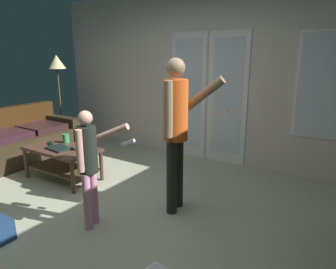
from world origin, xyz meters
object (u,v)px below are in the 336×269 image
at_px(person_adult, 177,123).
at_px(cup_near_edge, 66,138).
at_px(coffee_table, 62,156).
at_px(tv_remote_black, 50,144).
at_px(cup_by_laptop, 82,146).
at_px(person_child, 89,159).
at_px(floor_lamp, 57,68).
at_px(laptop_closed, 59,148).
at_px(leather_couch, 4,146).

relative_size(person_adult, cup_near_edge, 13.12).
bearing_deg(person_adult, coffee_table, -176.79).
xyz_separation_m(cup_near_edge, tv_remote_black, (-0.12, -0.17, -0.05)).
bearing_deg(cup_by_laptop, coffee_table, -170.37).
bearing_deg(person_child, tv_remote_black, 156.02).
height_order(coffee_table, tv_remote_black, tv_remote_black).
xyz_separation_m(coffee_table, person_child, (1.22, -0.64, 0.38)).
bearing_deg(tv_remote_black, person_adult, 31.86).
height_order(person_adult, tv_remote_black, person_adult).
bearing_deg(floor_lamp, laptop_closed, -39.71).
xyz_separation_m(coffee_table, tv_remote_black, (-0.26, 0.02, 0.13)).
distance_m(person_child, cup_by_laptop, 1.14).
bearing_deg(person_adult, leather_couch, -176.18).
relative_size(person_adult, laptop_closed, 5.04).
relative_size(floor_lamp, tv_remote_black, 9.65).
relative_size(person_child, tv_remote_black, 6.87).
bearing_deg(tv_remote_black, coffee_table, 25.37).
relative_size(coffee_table, floor_lamp, 0.62).
xyz_separation_m(coffee_table, person_adult, (1.74, 0.10, 0.66)).
bearing_deg(tv_remote_black, leather_couch, -143.32).
bearing_deg(cup_near_edge, leather_couch, -164.91).
xyz_separation_m(leather_couch, cup_near_edge, (1.09, 0.29, 0.22)).
relative_size(person_adult, tv_remote_black, 9.61).
bearing_deg(cup_near_edge, person_child, -31.43).
bearing_deg(floor_lamp, tv_remote_black, -43.68).
distance_m(person_adult, floor_lamp, 3.48).
xyz_separation_m(leather_couch, person_child, (2.45, -0.54, 0.41)).
relative_size(floor_lamp, laptop_closed, 5.06).
bearing_deg(laptop_closed, leather_couch, -171.51).
height_order(leather_couch, tv_remote_black, leather_couch).
xyz_separation_m(coffee_table, cup_by_laptop, (0.33, 0.06, 0.18)).
xyz_separation_m(person_child, floor_lamp, (-2.75, 1.87, 0.70)).
height_order(leather_couch, floor_lamp, floor_lamp).
height_order(cup_near_edge, tv_remote_black, cup_near_edge).
relative_size(coffee_table, person_adult, 0.62).
bearing_deg(tv_remote_black, cup_near_edge, 85.32).
distance_m(person_child, floor_lamp, 3.39).
height_order(coffee_table, cup_near_edge, cup_near_edge).
bearing_deg(laptop_closed, coffee_table, 119.47).
bearing_deg(cup_near_edge, person_adult, -2.90).
bearing_deg(person_child, coffee_table, 152.36).
bearing_deg(cup_by_laptop, person_child, -38.14).
bearing_deg(tv_remote_black, person_child, 5.63).
bearing_deg(coffee_table, cup_by_laptop, 9.63).
height_order(leather_couch, laptop_closed, leather_couch).
height_order(person_child, cup_by_laptop, person_child).
height_order(person_child, laptop_closed, person_child).
xyz_separation_m(coffee_table, floor_lamp, (-1.52, 1.23, 1.08)).
distance_m(person_adult, cup_near_edge, 1.94).
xyz_separation_m(leather_couch, cup_by_laptop, (1.57, 0.16, 0.21)).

